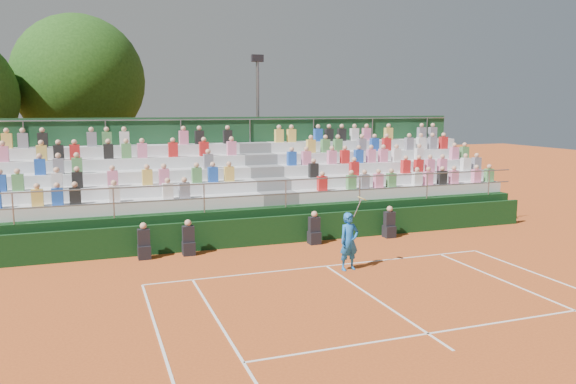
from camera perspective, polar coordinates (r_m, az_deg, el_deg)
name	(u,v)px	position (r m, az deg, el deg)	size (l,w,h in m)	color
ground	(326,266)	(17.38, 3.91, -7.53)	(90.00, 90.00, 0.00)	#C05320
courtside_wall	(291,229)	(20.14, 0.29, -3.78)	(20.00, 0.15, 1.00)	black
line_officials	(265,235)	(19.38, -2.36, -4.35)	(9.32, 0.40, 1.19)	black
grandstand	(264,199)	(23.04, -2.43, -0.71)	(20.00, 5.20, 4.40)	black
tennis_player	(349,241)	(16.86, 6.23, -5.00)	(0.87, 0.50, 2.22)	blue
tree_east	(79,81)	(30.11, -20.48, 10.55)	(6.40, 6.40, 9.32)	#3D2716
floodlight_mast	(258,116)	(28.71, -3.09, 7.70)	(0.60, 0.25, 7.40)	gray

